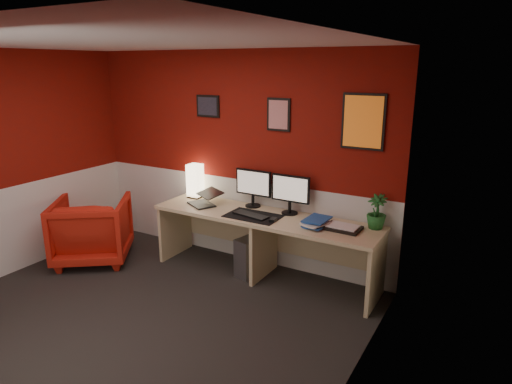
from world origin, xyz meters
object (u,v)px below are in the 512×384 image
zen_tray (343,228)px  pc_tower (254,255)px  desk (264,246)px  potted_plant (377,212)px  laptop (201,196)px  shoji_lamp (195,182)px  monitor_right (290,188)px  monitor_left (253,182)px  armchair (92,230)px

zen_tray → pc_tower: zen_tray is taller
desk → potted_plant: size_ratio=7.36×
laptop → zen_tray: bearing=29.8°
shoji_lamp → potted_plant: size_ratio=1.13×
zen_tray → potted_plant: potted_plant is taller
desk → monitor_right: monitor_right is taller
laptop → monitor_right: (1.04, 0.23, 0.18)m
shoji_lamp → monitor_left: size_ratio=0.69×
zen_tray → potted_plant: bearing=35.7°
laptop → potted_plant: potted_plant is taller
monitor_right → monitor_left: bearing=176.9°
desk → armchair: 2.13m
zen_tray → pc_tower: bearing=-179.8°
shoji_lamp → laptop: size_ratio=1.21×
desk → laptop: size_ratio=7.88×
potted_plant → armchair: bearing=-165.1°
shoji_lamp → pc_tower: (0.95, -0.19, -0.70)m
armchair → monitor_right: bearing=164.5°
monitor_right → zen_tray: bearing=-15.1°
desk → laptop: laptop is taller
laptop → monitor_right: bearing=40.9°
laptop → pc_tower: size_ratio=0.73×
monitor_right → zen_tray: 0.76m
desk → armchair: bearing=-162.5°
armchair → laptop: bearing=170.7°
monitor_left → pc_tower: monitor_left is taller
desk → monitor_left: monitor_left is taller
laptop → armchair: size_ratio=0.38×
monitor_left → zen_tray: size_ratio=1.66×
pc_tower → monitor_right: bearing=41.9°
laptop → pc_tower: laptop is taller
shoji_lamp → zen_tray: bearing=-5.3°
desk → pc_tower: size_ratio=5.78×
desk → pc_tower: desk is taller
shoji_lamp → zen_tray: 2.00m
desk → monitor_right: size_ratio=4.48×
potted_plant → zen_tray: bearing=-144.3°
potted_plant → pc_tower: potted_plant is taller
monitor_left → armchair: (-1.76, -0.87, -0.63)m
monitor_right → zen_tray: (0.69, -0.19, -0.28)m
potted_plant → armchair: size_ratio=0.41×
zen_tray → pc_tower: 1.16m
desk → armchair: size_ratio=3.01×
shoji_lamp → laptop: shoji_lamp is taller
monitor_right → potted_plant: bearing=0.7°
potted_plant → pc_tower: (-1.31, -0.20, -0.68)m
zen_tray → armchair: bearing=-167.4°
shoji_lamp → zen_tray: (1.98, -0.18, -0.18)m
shoji_lamp → zen_tray: shoji_lamp is taller
laptop → potted_plant: (2.00, 0.24, 0.07)m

